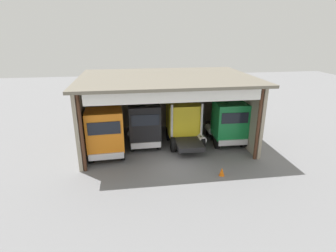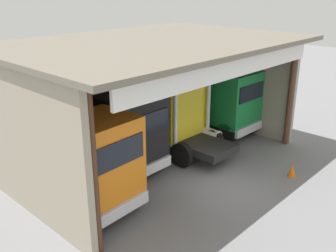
% 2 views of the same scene
% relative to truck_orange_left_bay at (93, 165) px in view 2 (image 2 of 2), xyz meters
% --- Properties ---
extents(ground_plane, '(80.00, 80.00, 0.00)m').
position_rel_truck_orange_left_bay_xyz_m(ground_plane, '(4.68, -2.03, -1.91)').
color(ground_plane, slate).
rests_on(ground_plane, ground).
extents(workshop_shed, '(13.03, 9.23, 5.57)m').
position_rel_truck_orange_left_bay_xyz_m(workshop_shed, '(4.68, 2.85, 1.87)').
color(workshop_shed, '#9E937F').
rests_on(workshop_shed, ground).
extents(truck_orange_left_bay, '(2.83, 4.59, 3.67)m').
position_rel_truck_orange_left_bay_xyz_m(truck_orange_left_bay, '(0.00, 0.00, 0.00)').
color(truck_orange_left_bay, orange).
rests_on(truck_orange_left_bay, ground).
extents(truck_black_center_right_bay, '(2.58, 4.93, 3.56)m').
position_rel_truck_orange_left_bay_xyz_m(truck_black_center_right_bay, '(2.86, 1.60, -0.06)').
color(truck_black_center_right_bay, black).
rests_on(truck_black_center_right_bay, ground).
extents(truck_yellow_center_bay, '(2.75, 4.84, 3.61)m').
position_rel_truck_orange_left_bay_xyz_m(truck_yellow_center_bay, '(6.15, 1.77, -0.12)').
color(truck_yellow_center_bay, yellow).
rests_on(truck_yellow_center_bay, ground).
extents(truck_green_yard_outside, '(2.61, 4.95, 3.56)m').
position_rel_truck_orange_left_bay_xyz_m(truck_green_yard_outside, '(9.56, 1.07, -0.09)').
color(truck_green_yard_outside, '#197F3D').
rests_on(truck_green_yard_outside, ground).
extents(oil_drum, '(0.58, 0.58, 0.91)m').
position_rel_truck_orange_left_bay_xyz_m(oil_drum, '(6.74, 5.24, -1.46)').
color(oil_drum, '#197233').
rests_on(oil_drum, ground).
extents(tool_cart, '(0.90, 0.60, 1.00)m').
position_rel_truck_orange_left_bay_xyz_m(tool_cart, '(3.61, 4.90, -1.41)').
color(tool_cart, black).
rests_on(tool_cart, ground).
extents(traffic_cone, '(0.36, 0.36, 0.56)m').
position_rel_truck_orange_left_bay_xyz_m(traffic_cone, '(7.49, -3.82, -1.63)').
color(traffic_cone, orange).
rests_on(traffic_cone, ground).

